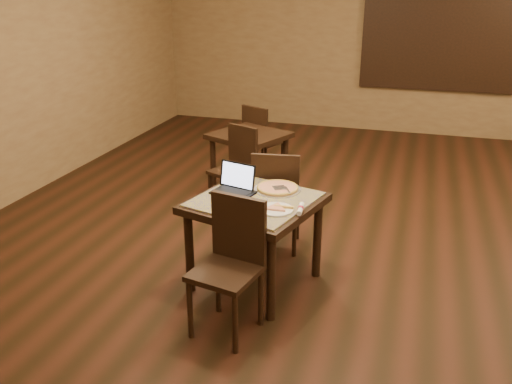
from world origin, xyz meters
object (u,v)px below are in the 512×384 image
(other_table_b_chair_near, at_px, (237,164))
(other_table_b_chair_far, at_px, (260,137))
(tiled_table, at_px, (255,210))
(chair_main_far, at_px, (276,196))
(chair_main_near, at_px, (231,258))
(laptop, at_px, (235,185))
(pizza_pan, at_px, (277,189))
(other_table_b, at_px, (249,143))

(other_table_b_chair_near, distance_m, other_table_b_chair_far, 1.09)
(other_table_b_chair_far, bearing_deg, tiled_table, 129.45)
(chair_main_far, bearing_deg, other_table_b_chair_near, -60.09)
(tiled_table, bearing_deg, chair_main_near, -73.23)
(other_table_b_chair_near, xyz_separation_m, other_table_b_chair_far, (-0.06, 1.08, 0.00))
(laptop, height_order, other_table_b_chair_near, laptop)
(chair_main_far, relative_size, pizza_pan, 2.50)
(tiled_table, distance_m, other_table_b_chair_near, 1.61)
(other_table_b, distance_m, other_table_b_chair_far, 0.55)
(tiled_table, relative_size, pizza_pan, 2.89)
(laptop, xyz_separation_m, other_table_b, (-0.49, 1.90, -0.23))
(chair_main_near, height_order, other_table_b, chair_main_near)
(tiled_table, bearing_deg, other_table_b_chair_far, 121.01)
(pizza_pan, distance_m, other_table_b_chair_far, 2.47)
(laptop, xyz_separation_m, other_table_b_chair_far, (-0.52, 2.44, -0.30))
(pizza_pan, bearing_deg, laptop, -156.70)
(chair_main_near, xyz_separation_m, chair_main_far, (-0.00, 1.23, -0.01))
(other_table_b_chair_near, bearing_deg, tiled_table, -42.18)
(tiled_table, relative_size, chair_main_far, 1.16)
(chair_main_far, distance_m, other_table_b_chair_near, 1.08)
(laptop, bearing_deg, chair_main_far, 81.97)
(tiled_table, relative_size, other_table_b, 1.13)
(other_table_b_chair_far, bearing_deg, pizza_pan, 133.67)
(pizza_pan, bearing_deg, other_table_b_chair_near, 122.46)
(laptop, xyz_separation_m, other_table_b_chair_near, (-0.46, 1.36, -0.30))
(tiled_table, xyz_separation_m, laptop, (-0.20, 0.10, 0.16))
(pizza_pan, bearing_deg, tiled_table, -116.57)
(other_table_b_chair_far, bearing_deg, chair_main_far, 134.44)
(other_table_b_chair_far, bearing_deg, other_table_b_chair_near, 117.02)
(other_table_b_chair_near, bearing_deg, pizza_pan, -33.93)
(pizza_pan, distance_m, other_table_b, 1.95)
(tiled_table, height_order, pizza_pan, pizza_pan)
(laptop, distance_m, other_table_b, 1.98)
(laptop, relative_size, pizza_pan, 0.96)
(pizza_pan, bearing_deg, other_table_b_chair_far, 110.06)
(tiled_table, distance_m, other_table_b, 2.12)
(chair_main_far, bearing_deg, tiled_table, 80.38)
(chair_main_near, distance_m, laptop, 0.79)
(tiled_table, xyz_separation_m, other_table_b_chair_far, (-0.72, 2.55, -0.14))
(chair_main_near, height_order, other_table_b_chair_far, chair_main_near)
(tiled_table, bearing_deg, pizza_pan, 78.61)
(chair_main_near, xyz_separation_m, other_table_b_chair_far, (-0.74, 3.16, -0.04))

